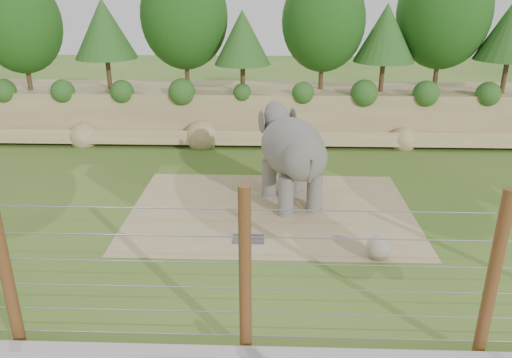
{
  "coord_description": "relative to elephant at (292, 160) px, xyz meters",
  "views": [
    {
      "loc": [
        0.52,
        -13.28,
        7.57
      ],
      "look_at": [
        0.0,
        2.0,
        1.6
      ],
      "focal_mm": 35.0,
      "sensor_mm": 36.0,
      "label": 1
    }
  ],
  "objects": [
    {
      "name": "barrier_fence",
      "position": [
        -1.23,
        -8.21,
        0.33
      ],
      "size": [
        20.26,
        0.26,
        4.0
      ],
      "color": "#563013",
      "rests_on": "ground"
    },
    {
      "name": "drain_grate",
      "position": [
        -1.44,
        -2.95,
        -1.64
      ],
      "size": [
        1.0,
        0.6,
        0.03
      ],
      "primitive_type": "cube",
      "color": "#262628",
      "rests_on": "dirt_patch"
    },
    {
      "name": "ground",
      "position": [
        -1.23,
        -3.71,
        -1.67
      ],
      "size": [
        90.0,
        90.0,
        0.0
      ],
      "primitive_type": "plane",
      "color": "#3A621B",
      "rests_on": "ground"
    },
    {
      "name": "back_embankment",
      "position": [
        -0.64,
        8.97,
        2.29
      ],
      "size": [
        30.0,
        5.52,
        8.77
      ],
      "color": "#927D55",
      "rests_on": "ground"
    },
    {
      "name": "stone_ball",
      "position": [
        2.43,
        -4.01,
        -1.29
      ],
      "size": [
        0.73,
        0.73,
        0.73
      ],
      "primitive_type": "sphere",
      "color": "gray",
      "rests_on": "dirt_patch"
    },
    {
      "name": "dirt_patch",
      "position": [
        -0.73,
        -0.71,
        -1.66
      ],
      "size": [
        10.0,
        7.0,
        0.02
      ],
      "primitive_type": "cube",
      "color": "tan",
      "rests_on": "ground"
    },
    {
      "name": "elephant",
      "position": [
        0.0,
        0.0,
        0.0
      ],
      "size": [
        3.05,
        4.48,
        3.34
      ],
      "primitive_type": null,
      "rotation": [
        0.0,
        0.0,
        0.34
      ],
      "color": "#69635E",
      "rests_on": "ground"
    }
  ]
}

